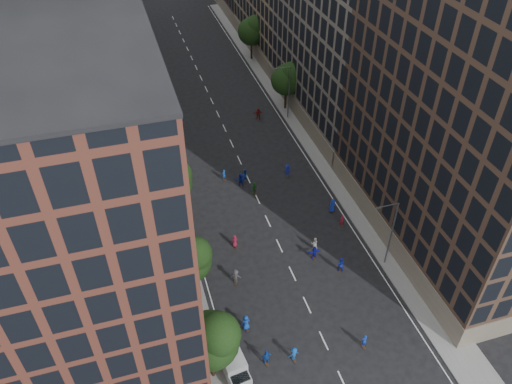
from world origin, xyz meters
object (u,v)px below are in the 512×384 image
Objects in this scene: streetlamp_near at (390,231)px; cargo_van at (234,365)px; streetlamp_far at (288,90)px; skater_2 at (340,264)px; skater_0 at (246,323)px; skater_1 at (364,341)px.

cargo_van is at bearing -157.37° from streetlamp_near.
streetlamp_far is 5.00× the size of skater_2.
skater_0 reaches higher than skater_2.
streetlamp_near is 5.00× the size of skater_2.
skater_1 is (10.35, -5.19, -0.13)m from skater_0.
cargo_van reaches higher than skater_1.
streetlamp_near is 1.00× the size of streetlamp_far.
cargo_van is 4.88m from skater_0.
streetlamp_near is at bearing 15.79° from cargo_van.
skater_2 is (-5.12, -32.49, -4.26)m from streetlamp_far.
streetlamp_near and streetlamp_far have the same top height.
streetlamp_far is 42.94m from skater_1.
skater_2 is at bearing -98.95° from streetlamp_far.
skater_1 is (12.74, -0.94, -0.41)m from cargo_van.
skater_0 is (-17.30, -36.96, -4.21)m from streetlamp_far.
skater_1 is 0.91× the size of skater_2.
cargo_van is 2.54× the size of skater_2.
skater_2 is at bearing 24.04° from cargo_van.
streetlamp_near is 5.47× the size of skater_1.
streetlamp_far is (0.00, 33.00, 0.00)m from streetlamp_near.
cargo_van is 2.78× the size of skater_1.
skater_2 is (14.56, 8.71, -0.33)m from cargo_van.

